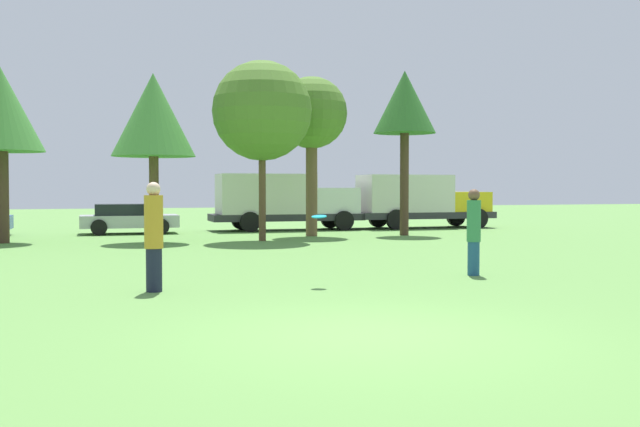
# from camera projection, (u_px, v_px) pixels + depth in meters

# --- Properties ---
(ground_plane) EXTENTS (120.00, 120.00, 0.00)m
(ground_plane) POSITION_uv_depth(u_px,v_px,m) (371.00, 334.00, 9.30)
(ground_plane) COLOR #5B8E42
(person_thrower) EXTENTS (0.34, 0.34, 1.96)m
(person_thrower) POSITION_uv_depth(u_px,v_px,m) (154.00, 236.00, 13.10)
(person_thrower) COLOR #191E33
(person_thrower) RESTS_ON ground
(person_catcher) EXTENTS (0.29, 0.29, 1.83)m
(person_catcher) POSITION_uv_depth(u_px,v_px,m) (474.00, 230.00, 15.54)
(person_catcher) COLOR navy
(person_catcher) RESTS_ON ground
(frisbee) EXTENTS (0.29, 0.29, 0.07)m
(frisbee) POSITION_uv_depth(u_px,v_px,m) (319.00, 217.00, 13.91)
(frisbee) COLOR #19B2D8
(tree_1) EXTENTS (2.89, 2.89, 5.98)m
(tree_1) POSITION_uv_depth(u_px,v_px,m) (0.00, 111.00, 24.57)
(tree_1) COLOR #473323
(tree_1) RESTS_ON ground
(tree_2) EXTENTS (2.82, 2.82, 5.74)m
(tree_2) POSITION_uv_depth(u_px,v_px,m) (153.00, 116.00, 24.78)
(tree_2) COLOR brown
(tree_2) RESTS_ON ground
(tree_3) EXTENTS (3.49, 3.49, 6.30)m
(tree_3) POSITION_uv_depth(u_px,v_px,m) (262.00, 111.00, 25.61)
(tree_3) COLOR brown
(tree_3) RESTS_ON ground
(tree_4) EXTENTS (2.76, 2.76, 6.13)m
(tree_4) POSITION_uv_depth(u_px,v_px,m) (312.00, 115.00, 28.19)
(tree_4) COLOR brown
(tree_4) RESTS_ON ground
(tree_5) EXTENTS (2.43, 2.43, 6.43)m
(tree_5) POSITION_uv_depth(u_px,v_px,m) (405.00, 105.00, 28.60)
(tree_5) COLOR #473323
(tree_5) RESTS_ON ground
(parked_car_silver) EXTENTS (3.89, 2.12, 1.21)m
(parked_car_silver) POSITION_uv_depth(u_px,v_px,m) (127.00, 218.00, 29.70)
(parked_car_silver) COLOR #B2B2B7
(parked_car_silver) RESTS_ON ground
(delivery_truck_white) EXTENTS (6.72, 2.41, 2.46)m
(delivery_truck_white) POSITION_uv_depth(u_px,v_px,m) (283.00, 200.00, 32.18)
(delivery_truck_white) COLOR #2D2D33
(delivery_truck_white) RESTS_ON ground
(delivery_truck_yellow) EXTENTS (6.57, 2.60, 2.45)m
(delivery_truck_yellow) POSITION_uv_depth(u_px,v_px,m) (418.00, 200.00, 33.98)
(delivery_truck_yellow) COLOR #2D2D33
(delivery_truck_yellow) RESTS_ON ground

